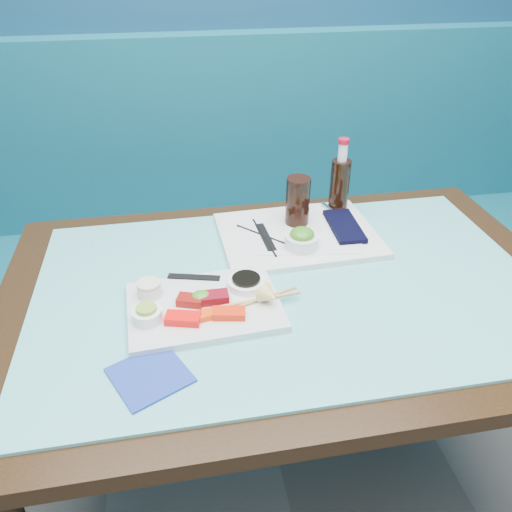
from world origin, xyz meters
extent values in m
cube|color=#105768|center=(0.00, 2.22, 0.23)|extent=(3.00, 0.55, 0.45)
cube|color=#105768|center=(0.00, 2.44, 0.70)|extent=(3.00, 0.12, 0.95)
cube|color=black|center=(0.00, 1.45, 0.73)|extent=(1.40, 0.90, 0.04)
cylinder|color=black|center=(-0.62, 1.82, 0.35)|extent=(0.06, 0.06, 0.71)
cylinder|color=black|center=(0.62, 1.82, 0.35)|extent=(0.06, 0.06, 0.71)
cube|color=#5FBEBD|center=(0.00, 1.45, 0.75)|extent=(1.22, 0.76, 0.01)
cube|color=silver|center=(-0.21, 1.39, 0.77)|extent=(0.35, 0.26, 0.02)
cube|color=#FF0E0A|center=(-0.26, 1.33, 0.78)|extent=(0.08, 0.06, 0.02)
cube|color=#FF440A|center=(-0.21, 1.34, 0.78)|extent=(0.06, 0.04, 0.01)
cube|color=red|center=(-0.16, 1.33, 0.78)|extent=(0.08, 0.05, 0.02)
cube|color=maroon|center=(-0.24, 1.39, 0.78)|extent=(0.07, 0.05, 0.02)
cube|color=maroon|center=(-0.19, 1.39, 0.79)|extent=(0.06, 0.04, 0.02)
ellipsoid|color=#3E891F|center=(-0.22, 1.40, 0.79)|extent=(0.05, 0.05, 0.02)
cylinder|color=white|center=(-0.34, 1.35, 0.79)|extent=(0.08, 0.08, 0.03)
cylinder|color=#83B038|center=(-0.34, 1.35, 0.81)|extent=(0.05, 0.05, 0.01)
cylinder|color=silver|center=(-0.33, 1.44, 0.79)|extent=(0.08, 0.08, 0.02)
cylinder|color=beige|center=(-0.33, 1.44, 0.80)|extent=(0.06, 0.06, 0.01)
cylinder|color=white|center=(-0.11, 1.44, 0.78)|extent=(0.09, 0.09, 0.02)
cylinder|color=black|center=(-0.11, 1.44, 0.80)|extent=(0.08, 0.08, 0.01)
cone|color=#F1DB72|center=(-0.07, 1.36, 0.80)|extent=(0.06, 0.06, 0.05)
cube|color=black|center=(-0.23, 1.49, 0.78)|extent=(0.13, 0.05, 0.00)
cylinder|color=tan|center=(-0.10, 1.37, 0.78)|extent=(0.23, 0.03, 0.01)
cylinder|color=#AA8550|center=(-0.09, 1.37, 0.78)|extent=(0.20, 0.07, 0.01)
cube|color=silver|center=(0.08, 1.66, 0.77)|extent=(0.44, 0.34, 0.02)
cube|color=silver|center=(0.08, 1.66, 0.78)|extent=(0.36, 0.28, 0.00)
cylinder|color=white|center=(0.07, 1.58, 0.79)|extent=(0.11, 0.11, 0.04)
ellipsoid|color=#3B7D1C|center=(0.07, 1.58, 0.81)|extent=(0.08, 0.08, 0.03)
cylinder|color=black|center=(0.09, 1.71, 0.84)|extent=(0.08, 0.08, 0.14)
cube|color=black|center=(0.21, 1.66, 0.78)|extent=(0.09, 0.18, 0.01)
cylinder|color=silver|center=(0.20, 1.76, 0.78)|extent=(0.04, 0.10, 0.01)
cylinder|color=black|center=(-0.02, 1.65, 0.78)|extent=(0.03, 0.21, 0.01)
cylinder|color=black|center=(-0.02, 1.65, 0.78)|extent=(0.15, 0.16, 0.01)
cube|color=black|center=(-0.02, 1.65, 0.78)|extent=(0.03, 0.15, 0.00)
cylinder|color=black|center=(0.23, 1.79, 0.84)|extent=(0.06, 0.06, 0.17)
cylinder|color=white|center=(0.23, 1.79, 0.95)|extent=(0.03, 0.03, 0.05)
cylinder|color=#B60B27|center=(0.23, 1.79, 0.98)|extent=(0.03, 0.03, 0.01)
cube|color=#1C369A|center=(-0.34, 1.20, 0.76)|extent=(0.18, 0.18, 0.01)
camera|label=1|loc=(-0.26, 0.49, 1.48)|focal=35.00mm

